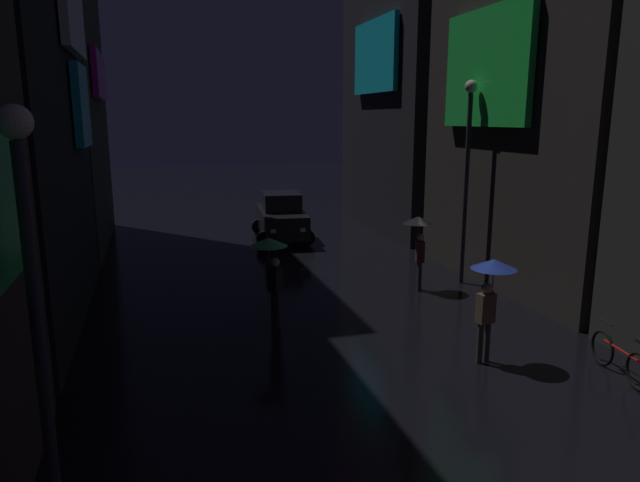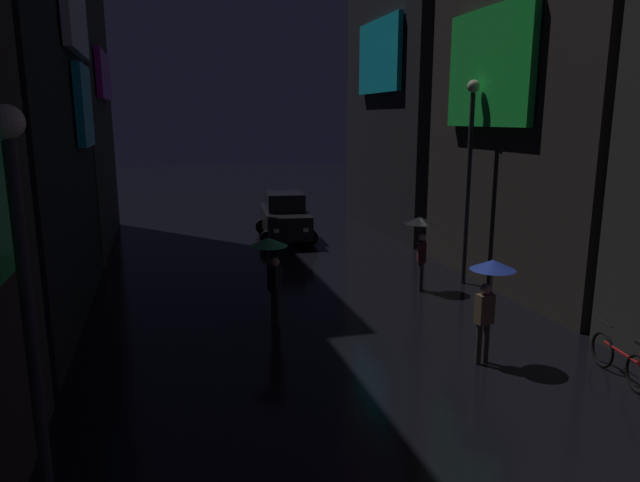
# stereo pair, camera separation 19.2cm
# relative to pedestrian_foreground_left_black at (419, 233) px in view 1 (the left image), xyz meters

# --- Properties ---
(building_left_far) EXTENTS (4.25, 8.43, 17.41)m
(building_left_far) POSITION_rel_pedestrian_foreground_left_black_xyz_m (-10.93, 9.02, 7.04)
(building_left_far) COLOR #33302D
(building_left_far) RESTS_ON ground
(pedestrian_foreground_left_black) EXTENTS (0.90, 0.90, 2.12)m
(pedestrian_foreground_left_black) POSITION_rel_pedestrian_foreground_left_black_xyz_m (0.00, 0.00, 0.00)
(pedestrian_foreground_left_black) COLOR #2D2D38
(pedestrian_foreground_left_black) RESTS_ON ground
(pedestrian_far_right_green) EXTENTS (0.90, 0.90, 2.12)m
(pedestrian_far_right_green) POSITION_rel_pedestrian_foreground_left_black_xyz_m (-4.61, -1.69, 0.00)
(pedestrian_far_right_green) COLOR #38332D
(pedestrian_far_right_green) RESTS_ON ground
(pedestrian_foreground_right_blue) EXTENTS (0.90, 0.90, 2.12)m
(pedestrian_foreground_right_blue) POSITION_rel_pedestrian_foreground_left_black_xyz_m (-0.84, -4.94, 0.00)
(pedestrian_foreground_right_blue) COLOR #38332D
(pedestrian_foreground_right_blue) RESTS_ON ground
(bicycle_parked_at_storefront) EXTENTS (0.36, 1.80, 0.96)m
(bicycle_parked_at_storefront) POSITION_rel_pedestrian_foreground_left_black_xyz_m (1.15, -6.32, -1.28)
(bicycle_parked_at_storefront) COLOR black
(bicycle_parked_at_storefront) RESTS_ON ground
(car_distant) EXTENTS (2.53, 4.28, 1.92)m
(car_distant) POSITION_rel_pedestrian_foreground_left_black_xyz_m (-2.23, 7.86, -0.74)
(car_distant) COLOR black
(car_distant) RESTS_ON ground
(streetlamp_left_near) EXTENTS (0.36, 0.36, 4.97)m
(streetlamp_left_near) POSITION_rel_pedestrian_foreground_left_black_xyz_m (-8.44, -7.94, 1.48)
(streetlamp_left_near) COLOR #2D2D33
(streetlamp_left_near) RESTS_ON ground
(streetlamp_right_far) EXTENTS (0.36, 0.36, 5.89)m
(streetlamp_right_far) POSITION_rel_pedestrian_foreground_left_black_xyz_m (1.56, 0.22, 1.98)
(streetlamp_right_far) COLOR #2D2D33
(streetlamp_right_far) RESTS_ON ground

